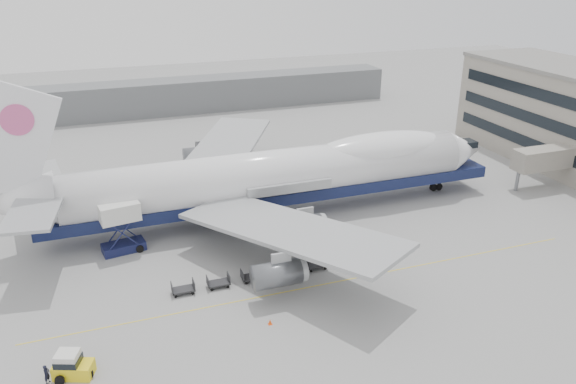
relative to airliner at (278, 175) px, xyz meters
name	(u,v)px	position (x,y,z in m)	size (l,w,h in m)	color
ground	(307,257)	(-0.64, -12.00, -5.62)	(260.00, 260.00, 0.00)	gray
apron_line	(328,283)	(-0.64, -18.00, -5.62)	(60.00, 0.15, 0.01)	gold
hangar	(144,98)	(-10.64, 58.00, -2.12)	(110.00, 8.00, 7.00)	slate
airliner	(278,175)	(0.00, 0.00, 0.00)	(67.00, 55.30, 19.98)	white
catering_truck	(121,224)	(-20.15, -3.48, -2.19)	(5.08, 3.85, 6.05)	#161B44
baggage_tug	(71,366)	(-25.84, -23.80, -4.62)	(3.48, 2.66, 2.26)	yellow
ground_worker	(47,374)	(-27.72, -24.05, -4.77)	(0.63, 0.41, 1.71)	black
traffic_cone	(270,322)	(-8.52, -22.65, -5.37)	(0.37, 0.37, 0.55)	#F1480C
dolly_0	(183,289)	(-15.21, -14.73, -5.09)	(2.30, 1.35, 1.30)	#2D2D30
dolly_1	(218,282)	(-11.56, -14.73, -5.09)	(2.30, 1.35, 1.30)	#2D2D30
dolly_2	(252,276)	(-7.91, -14.73, -5.09)	(2.30, 1.35, 1.30)	#2D2D30
dolly_3	(285,270)	(-4.26, -14.73, -5.09)	(2.30, 1.35, 1.30)	#2D2D30
dolly_4	(316,264)	(-0.60, -14.73, -5.09)	(2.30, 1.35, 1.30)	#2D2D30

